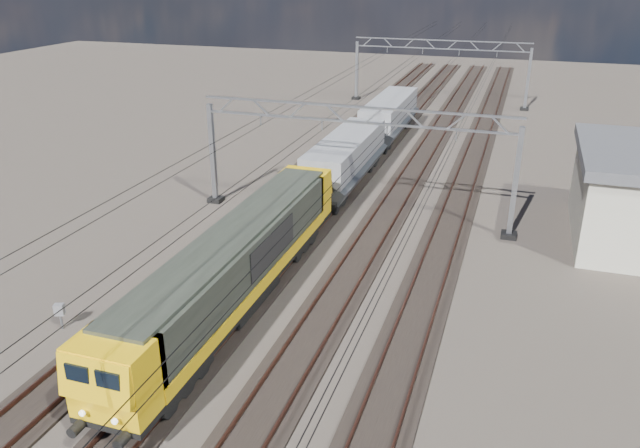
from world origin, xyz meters
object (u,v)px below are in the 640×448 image
(catenary_gantry_far, at_px, (439,70))
(trackside_cabinet, at_px, (59,310))
(locomotive, at_px, (238,263))
(hopper_wagon_lead, at_px, (346,158))
(catenary_gantry_mid, at_px, (353,158))
(hopper_wagon_mid, at_px, (389,115))

(catenary_gantry_far, xyz_separation_m, trackside_cabinet, (-8.64, -52.36, -2.99))
(locomotive, distance_m, hopper_wagon_lead, 17.70)
(locomotive, bearing_deg, catenary_gantry_mid, 80.74)
(catenary_gantry_mid, height_order, hopper_wagon_lead, catenary_gantry_mid)
(catenary_gantry_far, bearing_deg, catenary_gantry_mid, -90.00)
(catenary_gantry_far, bearing_deg, locomotive, -92.37)
(locomotive, distance_m, hopper_wagon_mid, 31.90)
(catenary_gantry_far, height_order, trackside_cabinet, catenary_gantry_far)
(catenary_gantry_far, relative_size, trackside_cabinet, 16.39)
(catenary_gantry_mid, height_order, hopper_wagon_mid, catenary_gantry_mid)
(locomotive, bearing_deg, hopper_wagon_mid, 90.00)
(hopper_wagon_mid, bearing_deg, locomotive, -90.00)
(hopper_wagon_mid, bearing_deg, catenary_gantry_mid, -84.18)
(hopper_wagon_mid, distance_m, trackside_cabinet, 36.61)
(locomotive, xyz_separation_m, hopper_wagon_mid, (-0.00, 31.90, -0.09))
(catenary_gantry_far, distance_m, hopper_wagon_lead, 30.69)
(catenary_gantry_mid, xyz_separation_m, catenary_gantry_far, (0.00, 36.00, 0.00))
(hopper_wagon_lead, distance_m, trackside_cabinet, 22.81)
(locomotive, height_order, hopper_wagon_mid, locomotive)
(locomotive, distance_m, trackside_cabinet, 7.92)
(catenary_gantry_mid, height_order, trackside_cabinet, catenary_gantry_mid)
(locomotive, bearing_deg, catenary_gantry_far, 87.63)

